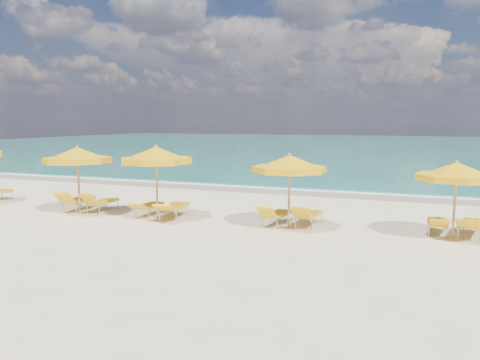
% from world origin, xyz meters
% --- Properties ---
extents(ground_plane, '(120.00, 120.00, 0.00)m').
position_xyz_m(ground_plane, '(0.00, 0.00, 0.00)').
color(ground_plane, beige).
extents(ocean, '(120.00, 80.00, 0.30)m').
position_xyz_m(ocean, '(0.00, 48.00, 0.00)').
color(ocean, '#126758').
rests_on(ocean, ground).
extents(wet_sand_band, '(120.00, 2.60, 0.01)m').
position_xyz_m(wet_sand_band, '(0.00, 7.40, 0.00)').
color(wet_sand_band, tan).
rests_on(wet_sand_band, ground).
extents(foam_line, '(120.00, 1.20, 0.03)m').
position_xyz_m(foam_line, '(0.00, 8.20, 0.00)').
color(foam_line, white).
rests_on(foam_line, ground).
extents(whitecap_near, '(14.00, 0.36, 0.05)m').
position_xyz_m(whitecap_near, '(-6.00, 17.00, 0.00)').
color(whitecap_near, white).
rests_on(whitecap_near, ground).
extents(whitecap_far, '(18.00, 0.30, 0.05)m').
position_xyz_m(whitecap_far, '(8.00, 24.00, 0.00)').
color(whitecap_far, white).
rests_on(whitecap_far, ground).
extents(umbrella_2, '(2.80, 2.80, 2.39)m').
position_xyz_m(umbrella_2, '(-5.33, -0.39, 2.04)').
color(umbrella_2, tan).
rests_on(umbrella_2, ground).
extents(umbrella_3, '(2.90, 2.90, 2.46)m').
position_xyz_m(umbrella_3, '(-2.34, -0.13, 2.10)').
color(umbrella_3, tan).
rests_on(umbrella_3, ground).
extents(umbrella_4, '(2.95, 2.95, 2.28)m').
position_xyz_m(umbrella_4, '(2.15, 0.03, 1.95)').
color(umbrella_4, tan).
rests_on(umbrella_4, ground).
extents(umbrella_5, '(2.57, 2.57, 2.18)m').
position_xyz_m(umbrella_5, '(6.72, 0.34, 1.86)').
color(umbrella_5, tan).
rests_on(umbrella_5, ground).
extents(lounger_2_left, '(0.88, 1.88, 0.84)m').
position_xyz_m(lounger_2_left, '(-5.74, 0.01, 0.23)').
color(lounger_2_left, '#A5A8AD').
rests_on(lounger_2_left, ground).
extents(lounger_2_right, '(0.58, 1.62, 0.79)m').
position_xyz_m(lounger_2_right, '(-4.82, 0.20, 0.21)').
color(lounger_2_right, '#A5A8AD').
rests_on(lounger_2_right, ground).
extents(lounger_3_left, '(0.64, 1.70, 0.62)m').
position_xyz_m(lounger_3_left, '(-2.86, 0.15, 0.20)').
color(lounger_3_left, '#A5A8AD').
rests_on(lounger_3_left, ground).
extents(lounger_3_right, '(0.92, 2.00, 0.70)m').
position_xyz_m(lounger_3_right, '(-1.81, 0.05, 0.22)').
color(lounger_3_right, '#A5A8AD').
rests_on(lounger_3_right, ground).
extents(lounger_4_left, '(0.80, 1.69, 0.76)m').
position_xyz_m(lounger_4_left, '(1.69, 0.32, 0.20)').
color(lounger_4_left, '#A5A8AD').
rests_on(lounger_4_left, ground).
extents(lounger_4_right, '(0.66, 1.72, 0.77)m').
position_xyz_m(lounger_4_right, '(2.65, 0.52, 0.21)').
color(lounger_4_right, '#A5A8AD').
rests_on(lounger_4_right, ground).
extents(lounger_5_left, '(0.56, 1.63, 0.66)m').
position_xyz_m(lounger_5_left, '(6.35, 0.86, 0.19)').
color(lounger_5_left, '#A5A8AD').
rests_on(lounger_5_left, ground).
extents(lounger_5_right, '(0.94, 1.90, 0.69)m').
position_xyz_m(lounger_5_right, '(7.23, 0.84, 0.21)').
color(lounger_5_right, '#A5A8AD').
rests_on(lounger_5_right, ground).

